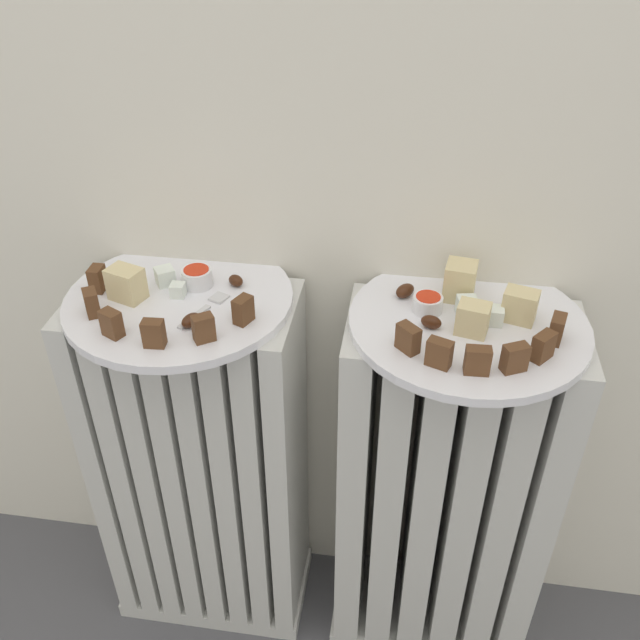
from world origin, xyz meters
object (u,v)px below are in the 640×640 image
plate_right (468,324)px  plate_left (180,299)px  jam_bowl_left (197,276)px  radiator_left (204,470)px  fork (207,307)px  jam_bowl_right (428,303)px  radiator_right (441,497)px

plate_right → plate_left: bearing=180.0°
plate_left → jam_bowl_left: (0.02, 0.03, 0.02)m
radiator_left → jam_bowl_left: bearing=59.1°
plate_right → fork: size_ratio=3.37×
jam_bowl_left → jam_bowl_right: bearing=-2.9°
jam_bowl_right → fork: bearing=-172.5°
jam_bowl_left → plate_left: bearing=-120.9°
jam_bowl_right → radiator_right: bearing=-14.0°
plate_left → jam_bowl_left: size_ratio=7.35×
jam_bowl_right → plate_left: bearing=-177.7°
radiator_left → plate_left: plate_left is taller
radiator_left → jam_bowl_left: jam_bowl_left is taller
radiator_right → jam_bowl_left: size_ratio=15.41×
radiator_right → plate_right: size_ratio=2.10×
plate_left → jam_bowl_right: 0.33m
radiator_left → plate_right: size_ratio=2.10×
radiator_left → plate_right: plate_right is taller
radiator_right → fork: bearing=-175.9°
plate_right → jam_bowl_right: size_ratio=7.91×
radiator_right → jam_bowl_left: jam_bowl_left is taller
radiator_right → jam_bowl_right: 0.35m
radiator_left → plate_right: (0.38, 0.00, 0.33)m
radiator_left → jam_bowl_right: 0.48m
fork → radiator_right: bearing=4.1°
plate_right → jam_bowl_left: size_ratio=7.35×
plate_right → fork: fork is taller
plate_left → jam_bowl_right: bearing=2.3°
radiator_left → jam_bowl_right: jam_bowl_right is taller
plate_right → fork: (-0.33, -0.02, 0.01)m
plate_left → plate_right: same height
jam_bowl_right → plate_right: bearing=-14.0°
radiator_left → jam_bowl_right: bearing=2.3°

